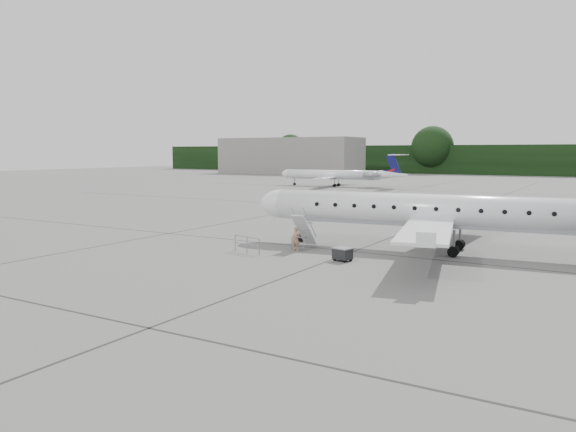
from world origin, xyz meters
The scene contains 9 objects.
ground centered at (0.00, 0.00, 0.00)m, with size 320.00×320.00×0.00m, color #5E5E5C.
treeline centered at (0.00, 130.00, 4.00)m, with size 260.00×4.00×8.00m, color black.
terminal_building centered at (-70.00, 110.00, 5.00)m, with size 40.00×14.00×10.00m, color slate.
main_regional_jet centered at (0.83, 7.72, 3.59)m, with size 27.98×20.15×7.18m, color silver, non-canonical shape.
airstair centered at (-7.21, 4.68, 1.12)m, with size 0.85×2.29×2.25m, color silver, non-canonical shape.
passenger centered at (-7.08, 3.40, 0.76)m, with size 0.56×0.37×1.53m, color #976C52.
safety_railing centered at (-9.37, 1.30, 0.50)m, with size 2.20×0.08×1.00m, color gray, non-canonical shape.
baggage_cart centered at (-3.18, 1.97, 0.41)m, with size 0.96×0.78×0.83m, color black, non-canonical shape.
bg_regional_left centered at (-34.07, 63.79, 2.92)m, with size 22.24×16.01×5.83m, color silver, non-canonical shape.
Camera 1 is at (10.21, -26.86, 6.25)m, focal length 35.00 mm.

